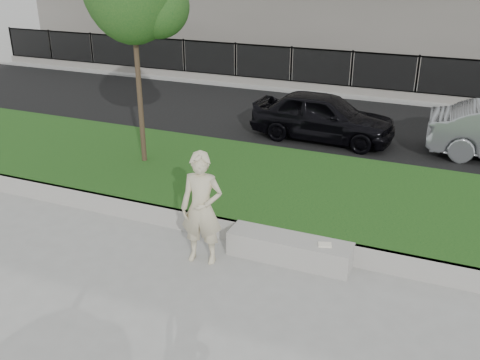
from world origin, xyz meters
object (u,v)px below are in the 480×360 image
at_px(book, 325,245).
at_px(man, 202,209).
at_px(stone_bench, 289,249).
at_px(car_dark, 323,116).

bearing_deg(book, man, 178.35).
relative_size(stone_bench, book, 9.92).
bearing_deg(stone_bench, man, -157.53).
height_order(man, car_dark, man).
bearing_deg(car_dark, stone_bench, -167.19).
bearing_deg(car_dark, man, -179.25).
xyz_separation_m(man, book, (1.93, 0.54, -0.52)).
relative_size(man, car_dark, 0.50).
xyz_separation_m(book, car_dark, (-1.67, 6.18, 0.25)).
bearing_deg(stone_bench, book, -1.42).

